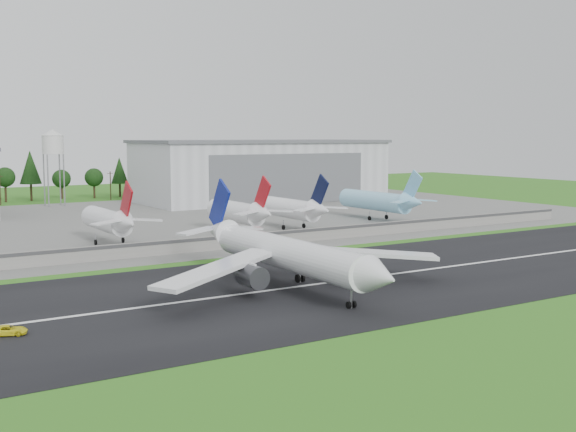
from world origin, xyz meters
TOP-DOWN VIEW (x-y plane):
  - ground at (0.00, 0.00)m, footprint 600.00×600.00m
  - runway at (0.00, 10.00)m, footprint 320.00×60.00m
  - runway_centerline at (0.00, 10.00)m, footprint 220.00×1.00m
  - apron at (0.00, 120.00)m, footprint 320.00×150.00m
  - blast_fence at (0.00, 54.99)m, footprint 240.00×0.61m
  - hangar_east at (75.00, 164.92)m, footprint 102.00×47.00m
  - water_tower at (-5.00, 185.00)m, footprint 8.40×8.40m
  - utility_poles at (0.00, 200.00)m, footprint 230.00×3.00m
  - treeline at (0.00, 215.00)m, footprint 320.00×16.00m
  - main_airliner at (-8.88, 9.56)m, footprint 57.28×59.09m
  - ground_vehicle at (-57.29, 4.33)m, footprint 5.48×3.85m
  - parked_jet_red_a at (-18.92, 76.55)m, footprint 7.36×31.29m
  - parked_jet_red_b at (17.68, 76.57)m, footprint 7.36×31.29m
  - parked_jet_navy at (35.69, 76.56)m, footprint 7.36×31.29m
  - parked_jet_skyblue at (71.07, 81.59)m, footprint 7.36×37.29m

SIDE VIEW (x-z plane):
  - ground at x=0.00m, z-range 0.00..0.00m
  - utility_poles at x=0.00m, z-range -6.00..6.00m
  - treeline at x=0.00m, z-range -11.00..11.00m
  - runway at x=0.00m, z-range 0.00..0.10m
  - apron at x=0.00m, z-range 0.00..0.10m
  - runway_centerline at x=0.00m, z-range 0.10..0.12m
  - ground_vehicle at x=-57.29m, z-range 0.10..1.49m
  - blast_fence at x=0.00m, z-range 0.06..3.56m
  - main_airliner at x=-8.88m, z-range -4.19..13.98m
  - parked_jet_red_a at x=-18.92m, z-range -2.20..14.42m
  - parked_jet_navy at x=35.69m, z-range -2.18..14.48m
  - parked_jet_red_b at x=17.68m, z-range -2.15..14.58m
  - parked_jet_skyblue at x=71.07m, z-range -2.14..14.71m
  - hangar_east at x=75.00m, z-range 0.03..25.23m
  - water_tower at x=-5.00m, z-range 9.85..39.25m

